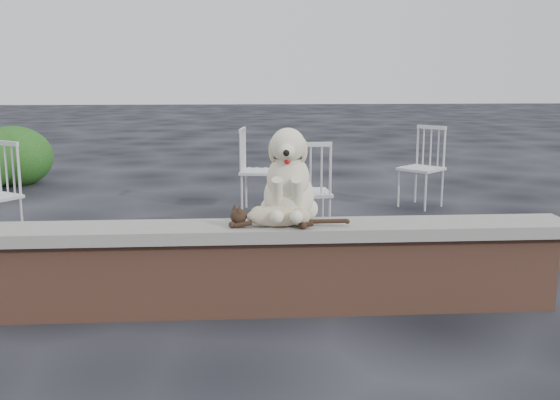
{
  "coord_description": "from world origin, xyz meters",
  "views": [
    {
      "loc": [
        0.92,
        -4.02,
        1.53
      ],
      "look_at": [
        1.21,
        0.2,
        0.7
      ],
      "focal_mm": 41.28,
      "sensor_mm": 36.0,
      "label": 1
    }
  ],
  "objects_px": {
    "chair_e": "(260,170)",
    "chair_c": "(307,191)",
    "dog": "(289,173)",
    "cat": "(278,215)",
    "chair_d": "(421,167)"
  },
  "relations": [
    {
      "from": "chair_e",
      "to": "chair_c",
      "type": "distance_m",
      "value": 1.4
    },
    {
      "from": "dog",
      "to": "chair_c",
      "type": "bearing_deg",
      "value": 87.51
    },
    {
      "from": "chair_e",
      "to": "cat",
      "type": "bearing_deg",
      "value": -171.56
    },
    {
      "from": "dog",
      "to": "chair_d",
      "type": "bearing_deg",
      "value": 68.06
    },
    {
      "from": "chair_e",
      "to": "chair_c",
      "type": "bearing_deg",
      "value": -155.46
    },
    {
      "from": "cat",
      "to": "chair_d",
      "type": "distance_m",
      "value": 3.82
    },
    {
      "from": "dog",
      "to": "chair_c",
      "type": "xyz_separation_m",
      "value": [
        0.31,
        1.71,
        -0.43
      ]
    },
    {
      "from": "chair_d",
      "to": "chair_c",
      "type": "relative_size",
      "value": 1.0
    },
    {
      "from": "cat",
      "to": "chair_d",
      "type": "xyz_separation_m",
      "value": [
        1.89,
        3.31,
        -0.19
      ]
    },
    {
      "from": "dog",
      "to": "chair_e",
      "type": "bearing_deg",
      "value": 99.22
    },
    {
      "from": "chair_d",
      "to": "chair_e",
      "type": "distance_m",
      "value": 1.89
    },
    {
      "from": "dog",
      "to": "chair_d",
      "type": "relative_size",
      "value": 0.67
    },
    {
      "from": "dog",
      "to": "chair_d",
      "type": "xyz_separation_m",
      "value": [
        1.81,
        3.16,
        -0.43
      ]
    },
    {
      "from": "cat",
      "to": "chair_e",
      "type": "height_order",
      "value": "chair_e"
    },
    {
      "from": "dog",
      "to": "chair_e",
      "type": "relative_size",
      "value": 0.67
    }
  ]
}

